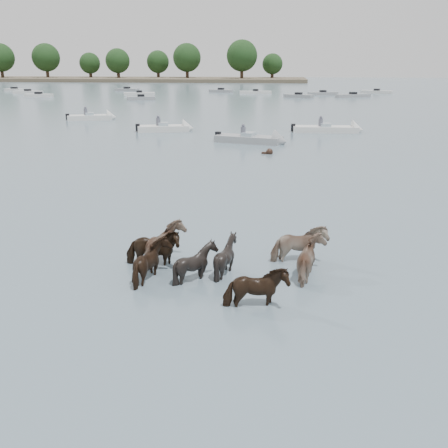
# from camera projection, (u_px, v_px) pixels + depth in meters

# --- Properties ---
(ground) EXTENTS (400.00, 400.00, 0.00)m
(ground) POSITION_uv_depth(u_px,v_px,m) (158.00, 260.00, 14.29)
(ground) COLOR #4C616E
(ground) RESTS_ON ground
(shoreline) EXTENTS (160.00, 30.00, 1.00)m
(shoreline) POSITION_uv_depth(u_px,v_px,m) (60.00, 79.00, 163.62)
(shoreline) COLOR #4C4233
(shoreline) RESTS_ON ground
(pony_herd) EXTENTS (5.91, 4.08, 1.35)m
(pony_herd) POSITION_uv_depth(u_px,v_px,m) (218.00, 260.00, 13.24)
(pony_herd) COLOR black
(pony_herd) RESTS_ON ground
(swimming_pony) EXTENTS (0.72, 0.44, 0.44)m
(swimming_pony) POSITION_uv_depth(u_px,v_px,m) (269.00, 152.00, 31.03)
(swimming_pony) COLOR black
(swimming_pony) RESTS_ON ground
(motorboat_a) EXTENTS (4.89, 2.81, 1.92)m
(motorboat_a) POSITION_uv_depth(u_px,v_px,m) (172.00, 128.00, 41.42)
(motorboat_a) COLOR silver
(motorboat_a) RESTS_ON ground
(motorboat_b) EXTENTS (5.41, 2.92, 1.92)m
(motorboat_b) POSITION_uv_depth(u_px,v_px,m) (259.00, 140.00, 35.17)
(motorboat_b) COLOR gray
(motorboat_b) RESTS_ON ground
(motorboat_c) EXTENTS (5.93, 1.87, 1.92)m
(motorboat_c) POSITION_uv_depth(u_px,v_px,m) (335.00, 129.00, 40.81)
(motorboat_c) COLOR silver
(motorboat_c) RESTS_ON ground
(motorboat_f) EXTENTS (5.00, 3.14, 1.92)m
(motorboat_f) POSITION_uv_depth(u_px,v_px,m) (97.00, 117.00, 49.90)
(motorboat_f) COLOR silver
(motorboat_f) RESTS_ON ground
(distant_flotilla) EXTENTS (104.07, 27.82, 0.93)m
(distant_flotilla) POSITION_uv_depth(u_px,v_px,m) (272.00, 94.00, 86.65)
(distant_flotilla) COLOR silver
(distant_flotilla) RESTS_ON ground
(treeline) EXTENTS (148.61, 22.26, 12.42)m
(treeline) POSITION_uv_depth(u_px,v_px,m) (60.00, 59.00, 162.83)
(treeline) COLOR #382619
(treeline) RESTS_ON ground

